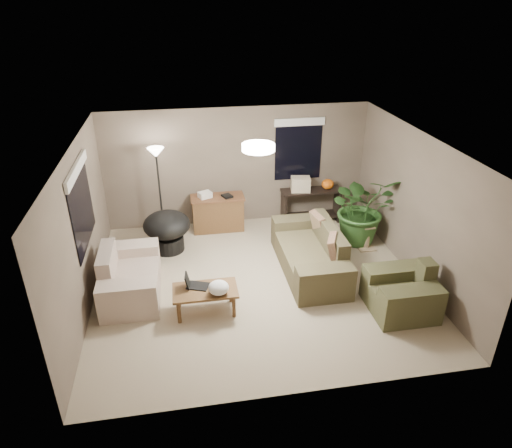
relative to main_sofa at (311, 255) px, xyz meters
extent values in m
plane|color=tan|center=(-1.03, -0.29, -0.29)|extent=(5.50, 5.50, 0.00)
plane|color=white|center=(-1.03, -0.29, 2.21)|extent=(5.50, 5.50, 0.00)
plane|color=#736254|center=(-1.03, 2.21, 0.96)|extent=(5.50, 0.00, 5.50)
plane|color=#736254|center=(-1.03, -2.79, 0.96)|extent=(5.50, 0.00, 5.50)
plane|color=#736254|center=(-3.78, -0.29, 0.96)|extent=(0.00, 5.00, 5.00)
plane|color=#736254|center=(1.72, -0.29, 0.96)|extent=(0.00, 5.00, 5.00)
cube|color=brown|center=(-0.04, 0.00, -0.08)|extent=(0.95, 1.48, 0.42)
cube|color=#49432C|center=(0.32, 0.00, 0.34)|extent=(0.22, 1.48, 0.43)
cube|color=#48422B|center=(-0.04, -0.92, 0.01)|extent=(0.95, 0.36, 0.60)
cube|color=#47412B|center=(-0.04, 0.92, 0.01)|extent=(0.95, 0.36, 0.60)
cube|color=#8C7251|center=(0.26, -0.45, 0.36)|extent=(0.40, 0.51, 0.47)
cube|color=#8C7251|center=(0.26, 0.45, 0.36)|extent=(0.30, 0.48, 0.47)
cube|color=beige|center=(-3.15, -0.22, -0.08)|extent=(0.90, 0.88, 0.42)
cube|color=beige|center=(-3.49, -0.22, 0.34)|extent=(0.22, 0.88, 0.43)
cube|color=beige|center=(-3.15, -0.84, 0.01)|extent=(0.90, 0.36, 0.60)
cube|color=beige|center=(-3.15, 0.40, 0.01)|extent=(0.90, 0.36, 0.60)
cube|color=#47472A|center=(1.05, -1.39, -0.08)|extent=(0.95, 0.28, 0.42)
cube|color=#48482B|center=(1.42, -1.39, 0.34)|extent=(0.22, 0.28, 0.43)
cube|color=#4B4B2D|center=(1.05, -1.71, 0.01)|extent=(0.95, 0.36, 0.60)
cube|color=#4A4A2C|center=(1.05, -1.07, 0.01)|extent=(0.95, 0.36, 0.60)
cube|color=brown|center=(-1.97, -0.93, 0.11)|extent=(1.00, 0.55, 0.04)
cylinder|color=brown|center=(-2.39, -1.13, -0.10)|extent=(0.06, 0.06, 0.38)
cylinder|color=brown|center=(-1.55, -1.13, -0.10)|extent=(0.06, 0.06, 0.38)
cylinder|color=brown|center=(-2.39, -0.73, -0.10)|extent=(0.06, 0.06, 0.38)
cylinder|color=brown|center=(-1.55, -0.73, -0.10)|extent=(0.06, 0.06, 0.38)
cube|color=black|center=(-2.07, -0.83, 0.13)|extent=(0.39, 0.34, 0.02)
cube|color=black|center=(-2.23, -0.83, 0.25)|extent=(0.09, 0.24, 0.22)
ellipsoid|color=white|center=(-1.77, -1.08, 0.24)|extent=(0.33, 0.30, 0.22)
cube|color=brown|center=(-1.51, 1.86, 0.06)|extent=(1.05, 0.45, 0.71)
cube|color=brown|center=(-1.51, 1.86, 0.44)|extent=(1.10, 0.50, 0.04)
cube|color=silver|center=(-1.76, 1.86, 0.52)|extent=(0.31, 0.28, 0.12)
cube|color=black|center=(-1.31, 1.81, 0.48)|extent=(0.25, 0.27, 0.04)
cube|color=black|center=(0.52, 1.88, 0.44)|extent=(1.30, 0.40, 0.04)
cube|color=black|center=(-0.08, 1.88, 0.06)|extent=(0.05, 0.38, 0.71)
cube|color=black|center=(1.12, 1.88, 0.06)|extent=(0.05, 0.38, 0.71)
cube|color=black|center=(0.52, 1.88, -0.14)|extent=(1.25, 0.36, 0.03)
ellipsoid|color=orange|center=(0.87, 1.88, 0.56)|extent=(0.30, 0.30, 0.21)
cube|color=beige|center=(0.27, 1.88, 0.60)|extent=(0.44, 0.36, 0.30)
cylinder|color=black|center=(-2.55, 1.14, -0.14)|extent=(0.60, 0.60, 0.30)
ellipsoid|color=black|center=(-2.55, 1.14, 0.26)|extent=(1.06, 1.06, 0.50)
cylinder|color=black|center=(-2.64, 1.68, -0.28)|extent=(0.28, 0.28, 0.02)
cylinder|color=black|center=(-2.64, 1.68, 0.61)|extent=(0.04, 0.04, 1.78)
cone|color=white|center=(-2.64, 1.68, 1.53)|extent=(0.32, 0.32, 0.18)
cylinder|color=white|center=(-1.03, -0.29, 2.15)|extent=(0.50, 0.50, 0.10)
imported|color=#2D5923|center=(1.26, 0.86, 0.28)|extent=(1.32, 1.46, 1.14)
cube|color=tan|center=(1.28, 0.55, -0.28)|extent=(0.32, 0.32, 0.03)
cylinder|color=tan|center=(1.28, 0.55, -0.04)|extent=(0.12, 0.12, 0.44)
cube|color=tan|center=(1.28, 0.55, 0.19)|extent=(0.22, 0.22, 0.03)
cube|color=black|center=(-3.76, 0.01, 1.26)|extent=(0.01, 1.50, 1.30)
cube|color=white|center=(-3.74, 0.01, 1.86)|extent=(0.05, 1.56, 0.16)
cube|color=black|center=(0.27, 2.20, 1.26)|extent=(1.00, 0.01, 1.30)
cube|color=white|center=(0.27, 2.18, 1.86)|extent=(1.06, 0.05, 0.16)
camera|label=1|loc=(-2.19, -6.79, 4.21)|focal=32.00mm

